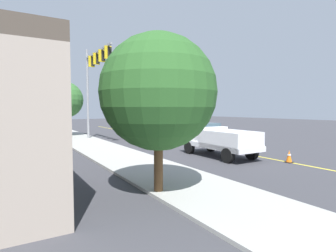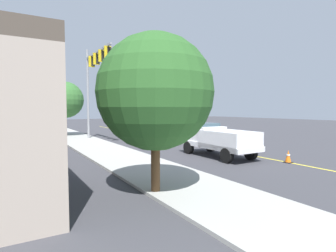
{
  "view_description": "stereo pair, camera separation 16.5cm",
  "coord_description": "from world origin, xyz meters",
  "px_view_note": "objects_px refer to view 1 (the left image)",
  "views": [
    {
      "loc": [
        -20.43,
        14.44,
        3.02
      ],
      "look_at": [
        0.89,
        0.54,
        1.4
      ],
      "focal_mm": 29.03,
      "sensor_mm": 36.0,
      "label": 1
    },
    {
      "loc": [
        -20.52,
        14.3,
        3.02
      ],
      "look_at": [
        0.89,
        0.54,
        1.4
      ],
      "focal_mm": 29.03,
      "sensor_mm": 36.0,
      "label": 2
    }
  ],
  "objects_px": {
    "traffic_cone_leading": "(289,156)",
    "traffic_signal_mast": "(94,72)",
    "passing_minivan": "(157,125)",
    "service_pickup_truck": "(219,139)",
    "traffic_cone_mid_rear": "(146,133)",
    "utility_bucket_truck": "(147,124)",
    "traffic_cone_mid_front": "(191,140)"
  },
  "relations": [
    {
      "from": "traffic_cone_leading",
      "to": "traffic_signal_mast",
      "type": "xyz_separation_m",
      "value": [
        15.54,
        5.98,
        5.97
      ]
    },
    {
      "from": "traffic_cone_leading",
      "to": "traffic_signal_mast",
      "type": "relative_size",
      "value": 0.08
    },
    {
      "from": "traffic_cone_leading",
      "to": "traffic_signal_mast",
      "type": "bearing_deg",
      "value": 21.06
    },
    {
      "from": "passing_minivan",
      "to": "traffic_cone_leading",
      "type": "distance_m",
      "value": 20.47
    },
    {
      "from": "traffic_cone_leading",
      "to": "traffic_signal_mast",
      "type": "distance_m",
      "value": 17.69
    },
    {
      "from": "service_pickup_truck",
      "to": "traffic_cone_mid_rear",
      "type": "relative_size",
      "value": 8.02
    },
    {
      "from": "utility_bucket_truck",
      "to": "traffic_signal_mast",
      "type": "height_order",
      "value": "traffic_signal_mast"
    },
    {
      "from": "traffic_signal_mast",
      "to": "utility_bucket_truck",
      "type": "bearing_deg",
      "value": -113.16
    },
    {
      "from": "service_pickup_truck",
      "to": "traffic_cone_mid_front",
      "type": "relative_size",
      "value": 8.0
    },
    {
      "from": "service_pickup_truck",
      "to": "passing_minivan",
      "type": "distance_m",
      "value": 17.47
    },
    {
      "from": "service_pickup_truck",
      "to": "traffic_cone_mid_rear",
      "type": "distance_m",
      "value": 14.54
    },
    {
      "from": "utility_bucket_truck",
      "to": "traffic_cone_mid_front",
      "type": "bearing_deg",
      "value": -156.8
    },
    {
      "from": "passing_minivan",
      "to": "traffic_cone_mid_rear",
      "type": "height_order",
      "value": "passing_minivan"
    },
    {
      "from": "service_pickup_truck",
      "to": "traffic_signal_mast",
      "type": "distance_m",
      "value": 13.67
    },
    {
      "from": "passing_minivan",
      "to": "traffic_cone_mid_front",
      "type": "bearing_deg",
      "value": 164.01
    },
    {
      "from": "passing_minivan",
      "to": "traffic_signal_mast",
      "type": "xyz_separation_m",
      "value": [
        -4.63,
        9.41,
        5.35
      ]
    },
    {
      "from": "service_pickup_truck",
      "to": "traffic_cone_leading",
      "type": "bearing_deg",
      "value": -151.05
    },
    {
      "from": "traffic_cone_mid_front",
      "to": "traffic_cone_mid_rear",
      "type": "xyz_separation_m",
      "value": [
        8.61,
        -0.21,
        -0.0
      ]
    },
    {
      "from": "passing_minivan",
      "to": "traffic_signal_mast",
      "type": "relative_size",
      "value": 0.55
    },
    {
      "from": "service_pickup_truck",
      "to": "traffic_cone_mid_rear",
      "type": "bearing_deg",
      "value": -9.83
    },
    {
      "from": "service_pickup_truck",
      "to": "traffic_signal_mast",
      "type": "height_order",
      "value": "traffic_signal_mast"
    },
    {
      "from": "utility_bucket_truck",
      "to": "traffic_signal_mast",
      "type": "distance_m",
      "value": 6.7
    },
    {
      "from": "utility_bucket_truck",
      "to": "service_pickup_truck",
      "type": "height_order",
      "value": "utility_bucket_truck"
    },
    {
      "from": "utility_bucket_truck",
      "to": "traffic_cone_leading",
      "type": "height_order",
      "value": "utility_bucket_truck"
    },
    {
      "from": "utility_bucket_truck",
      "to": "traffic_cone_mid_front",
      "type": "xyz_separation_m",
      "value": [
        -4.4,
        -1.89,
        -1.27
      ]
    },
    {
      "from": "service_pickup_truck",
      "to": "utility_bucket_truck",
      "type": "bearing_deg",
      "value": -2.16
    },
    {
      "from": "service_pickup_truck",
      "to": "traffic_cone_mid_rear",
      "type": "height_order",
      "value": "service_pickup_truck"
    },
    {
      "from": "service_pickup_truck",
      "to": "traffic_cone_leading",
      "type": "xyz_separation_m",
      "value": [
        -3.56,
        -1.97,
        -0.77
      ]
    },
    {
      "from": "passing_minivan",
      "to": "traffic_cone_mid_front",
      "type": "xyz_separation_m",
      "value": [
        -10.91,
        3.13,
        -0.62
      ]
    },
    {
      "from": "utility_bucket_truck",
      "to": "traffic_cone_mid_rear",
      "type": "distance_m",
      "value": 4.87
    },
    {
      "from": "traffic_cone_mid_front",
      "to": "service_pickup_truck",
      "type": "bearing_deg",
      "value": 158.33
    },
    {
      "from": "traffic_cone_mid_front",
      "to": "traffic_cone_mid_rear",
      "type": "relative_size",
      "value": 1.0
    }
  ]
}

